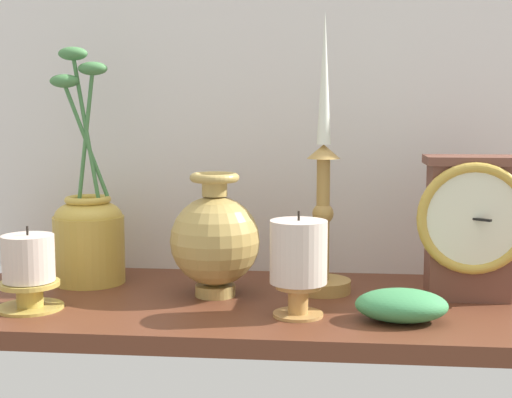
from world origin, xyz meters
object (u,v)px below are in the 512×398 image
at_px(candlestick_tall_left, 323,204).
at_px(pillar_candle_front, 298,260).
at_px(mantel_clock, 469,225).
at_px(brass_vase_bulbous, 215,239).
at_px(pillar_candle_near_clock, 29,271).
at_px(brass_vase_jar, 88,230).

distance_m(candlestick_tall_left, pillar_candle_front, 0.14).
distance_m(mantel_clock, brass_vase_bulbous, 0.35).
bearing_deg(brass_vase_bulbous, pillar_candle_front, -36.39).
distance_m(brass_vase_bulbous, pillar_candle_near_clock, 0.25).
distance_m(brass_vase_bulbous, pillar_candle_front, 0.15).
height_order(pillar_candle_front, pillar_candle_near_clock, pillar_candle_front).
bearing_deg(brass_vase_bulbous, candlestick_tall_left, 14.00).
distance_m(mantel_clock, pillar_candle_near_clock, 0.60).
xyz_separation_m(mantel_clock, brass_vase_jar, (-0.55, 0.04, -0.02)).
xyz_separation_m(mantel_clock, brass_vase_bulbous, (-0.35, -0.02, -0.02)).
xyz_separation_m(pillar_candle_front, pillar_candle_near_clock, (-0.35, -0.00, -0.02)).
relative_size(candlestick_tall_left, brass_vase_jar, 1.12).
distance_m(candlestick_tall_left, pillar_candle_near_clock, 0.41).
relative_size(brass_vase_jar, pillar_candle_front, 2.61).
distance_m(brass_vase_jar, pillar_candle_near_clock, 0.16).
height_order(candlestick_tall_left, brass_vase_bulbous, candlestick_tall_left).
xyz_separation_m(mantel_clock, candlestick_tall_left, (-0.20, 0.02, 0.02)).
height_order(brass_vase_jar, pillar_candle_near_clock, brass_vase_jar).
xyz_separation_m(brass_vase_jar, pillar_candle_near_clock, (-0.03, -0.15, -0.03)).
bearing_deg(brass_vase_jar, candlestick_tall_left, -3.52).
xyz_separation_m(mantel_clock, pillar_candle_front, (-0.23, -0.11, -0.03)).
relative_size(candlestick_tall_left, brass_vase_bulbous, 2.28).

